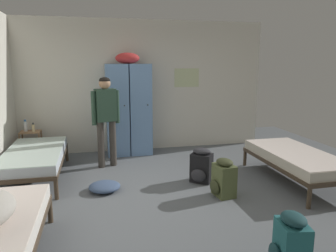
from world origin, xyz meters
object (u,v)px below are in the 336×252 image
Objects in this scene: backpack_black at (201,166)px; clothes_pile_denim at (105,187)px; lotion_bottle at (33,128)px; bed_left_rear at (34,157)px; backpack_teal at (291,243)px; locker_bank at (129,108)px; shelf_unit at (31,143)px; backpack_olive at (223,178)px; person_traveler at (106,114)px; water_bottle at (25,126)px; bed_right at (296,158)px.

backpack_black is 1.53m from clothes_pile_denim.
bed_left_rear is at bearing -80.79° from lotion_bottle.
clothes_pile_denim is at bearing -35.14° from bed_left_rear.
locker_bank is at bearing 103.60° from backpack_teal.
shelf_unit reaches higher than clothes_pile_denim.
backpack_teal is at bearing -88.09° from backpack_black.
locker_bank is 3.76× the size of backpack_teal.
clothes_pile_denim is at bearing -178.62° from backpack_black.
bed_left_rear is at bearing 154.22° from backpack_olive.
person_traveler is 2.96× the size of backpack_teal.
locker_bank reaches higher than backpack_teal.
locker_bank is 1.09× the size of bed_left_rear.
shelf_unit is 3.41m from backpack_black.
clothes_pile_denim is (-1.65, 0.56, -0.19)m from backpack_olive.
clothes_pile_denim is at bearing -55.13° from shelf_unit.
lotion_bottle reaches higher than shelf_unit.
backpack_olive is at bearing -66.88° from locker_bank.
clothes_pile_denim is (-1.52, -0.04, -0.19)m from backpack_black.
backpack_teal is (0.08, -2.29, 0.00)m from backpack_black.
water_bottle reaches higher than clothes_pile_denim.
bed_left_rear is at bearing -74.25° from water_bottle.
lotion_bottle is (-1.84, -0.07, -0.32)m from locker_bank.
water_bottle is (-4.41, 2.21, 0.29)m from bed_right.
backpack_black is at bearing -38.60° from person_traveler.
backpack_black is at bearing 91.91° from backpack_teal.
locker_bank reaches higher than water_bottle.
shelf_unit is at bearing 140.36° from backpack_olive.
clothes_pile_denim is (1.26, -1.87, -0.58)m from lotion_bottle.
locker_bank is 1.87m from lotion_bottle.
clothes_pile_denim is at bearing -56.01° from lotion_bottle.
bed_right is 11.18× the size of lotion_bottle.
locker_bank is 3.33m from bed_right.
water_bottle is at bearing 125.72° from backpack_teal.
backpack_teal is (-1.40, -1.98, -0.12)m from bed_right.
shelf_unit is at bearing -14.04° from water_bottle.
bed_left_rear is 3.03m from backpack_olive.
water_bottle is at bearing 140.88° from backpack_olive.
lotion_bottle reaches higher than bed_left_rear.
lotion_bottle is at bearing 152.78° from person_traveler.
backpack_teal reaches higher than bed_right.
lotion_bottle is at bearing 153.25° from bed_right.
person_traveler is 3.81m from backpack_teal.
shelf_unit is at bearing 150.26° from lotion_bottle.
water_bottle reaches higher than backpack_black.
clothes_pile_denim is at bearing 161.33° from backpack_olive.
backpack_black is (2.78, -1.83, -0.39)m from lotion_bottle.
backpack_olive is 1.18× the size of clothes_pile_denim.
lotion_bottle is at bearing 140.15° from backpack_olive.
backpack_teal is at bearing -54.28° from water_bottle.
water_bottle is at bearing 153.30° from person_traveler.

